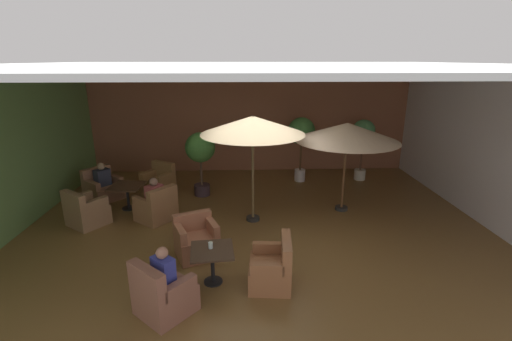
% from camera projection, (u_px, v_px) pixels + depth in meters
% --- Properties ---
extents(ground_plane, '(10.72, 9.46, 0.02)m').
position_uv_depth(ground_plane, '(257.00, 231.00, 8.11)').
color(ground_plane, brown).
extents(wall_back_brick, '(10.72, 0.08, 3.56)m').
position_uv_depth(wall_back_brick, '(251.00, 119.00, 12.05)').
color(wall_back_brick, '#90563C').
rests_on(wall_back_brick, ground_plane).
extents(wall_right_plain, '(0.08, 9.46, 3.56)m').
position_uv_depth(wall_right_plain, '(501.00, 152.00, 7.80)').
color(wall_right_plain, silver).
rests_on(wall_right_plain, ground_plane).
extents(ceiling_slab, '(10.72, 9.46, 0.06)m').
position_uv_depth(ceiling_slab, '(257.00, 66.00, 7.04)').
color(ceiling_slab, silver).
rests_on(ceiling_slab, wall_back_brick).
extents(cafe_table_front_left, '(0.78, 0.78, 0.63)m').
position_uv_depth(cafe_table_front_left, '(212.00, 256.00, 6.09)').
color(cafe_table_front_left, black).
rests_on(cafe_table_front_left, ground_plane).
extents(armchair_front_left_north, '(0.77, 0.87, 0.86)m').
position_uv_depth(armchair_front_left_north, '(273.00, 268.00, 6.10)').
color(armchair_front_left_north, '#985E3A').
rests_on(armchair_front_left_north, ground_plane).
extents(armchair_front_left_east, '(0.98, 0.96, 0.80)m').
position_uv_depth(armchair_front_left_east, '(196.00, 240.00, 7.03)').
color(armchair_front_left_east, '#9D5F42').
rests_on(armchair_front_left_east, ground_plane).
extents(armchair_front_left_south, '(1.04, 1.04, 0.91)m').
position_uv_depth(armchair_front_left_south, '(163.00, 295.00, 5.39)').
color(armchair_front_left_south, '#915B49').
rests_on(armchair_front_left_south, ground_plane).
extents(cafe_table_front_right, '(0.87, 0.87, 0.63)m').
position_uv_depth(cafe_table_front_right, '(127.00, 190.00, 9.15)').
color(cafe_table_front_right, black).
rests_on(cafe_table_front_right, ground_plane).
extents(armchair_front_right_north, '(1.06, 1.05, 0.87)m').
position_uv_depth(armchair_front_right_north, '(86.00, 212.00, 8.31)').
color(armchair_front_right_north, '#8F6849').
rests_on(armchair_front_right_north, ground_plane).
extents(armchair_front_right_east, '(1.08, 1.08, 0.87)m').
position_uv_depth(armchair_front_right_east, '(157.00, 208.00, 8.56)').
color(armchair_front_right_east, '#9A6944').
rests_on(armchair_front_right_east, ground_plane).
extents(armchair_front_right_south, '(1.01, 1.00, 0.91)m').
position_uv_depth(armchair_front_right_south, '(159.00, 183.00, 10.19)').
color(armchair_front_right_south, olive).
rests_on(armchair_front_right_south, ground_plane).
extents(armchair_front_right_west, '(1.13, 1.13, 0.86)m').
position_uv_depth(armchair_front_right_west, '(103.00, 188.00, 9.88)').
color(armchair_front_right_west, '#936248').
rests_on(armchair_front_right_west, ground_plane).
extents(patio_umbrella_tall_red, '(2.53, 2.53, 2.25)m').
position_uv_depth(patio_umbrella_tall_red, '(347.00, 132.00, 8.64)').
color(patio_umbrella_tall_red, '#2D2D2D').
rests_on(patio_umbrella_tall_red, ground_plane).
extents(patio_umbrella_center_beige, '(2.36, 2.36, 2.51)m').
position_uv_depth(patio_umbrella_center_beige, '(253.00, 126.00, 7.96)').
color(patio_umbrella_center_beige, '#2D2D2D').
rests_on(patio_umbrella_center_beige, ground_plane).
extents(potted_tree_left_corner, '(0.83, 0.83, 1.81)m').
position_uv_depth(potted_tree_left_corner, '(200.00, 152.00, 9.86)').
color(potted_tree_left_corner, '#3F2E37').
rests_on(potted_tree_left_corner, ground_plane).
extents(potted_tree_mid_left, '(0.70, 0.70, 1.93)m').
position_uv_depth(potted_tree_mid_left, '(363.00, 136.00, 11.13)').
color(potted_tree_mid_left, beige).
rests_on(potted_tree_mid_left, ground_plane).
extents(potted_tree_mid_right, '(0.83, 0.83, 2.02)m').
position_uv_depth(potted_tree_mid_right, '(301.00, 134.00, 10.99)').
color(potted_tree_mid_right, silver).
rests_on(potted_tree_mid_right, ground_plane).
extents(patron_blue_shirt, '(0.44, 0.46, 0.64)m').
position_uv_depth(patron_blue_shirt, '(102.00, 176.00, 9.74)').
color(patron_blue_shirt, '#2E3144').
rests_on(patron_blue_shirt, ground_plane).
extents(patron_by_window, '(0.40, 0.39, 0.66)m').
position_uv_depth(patron_by_window, '(163.00, 269.00, 5.30)').
color(patron_by_window, '#373DA1').
rests_on(patron_by_window, ground_plane).
extents(patron_with_friend, '(0.44, 0.45, 0.62)m').
position_uv_depth(patron_with_friend, '(154.00, 192.00, 8.47)').
color(patron_with_friend, '#AA4C4C').
rests_on(patron_with_friend, ground_plane).
extents(iced_drink_cup, '(0.08, 0.08, 0.11)m').
position_uv_depth(iced_drink_cup, '(211.00, 245.00, 6.08)').
color(iced_drink_cup, white).
rests_on(iced_drink_cup, cafe_table_front_left).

